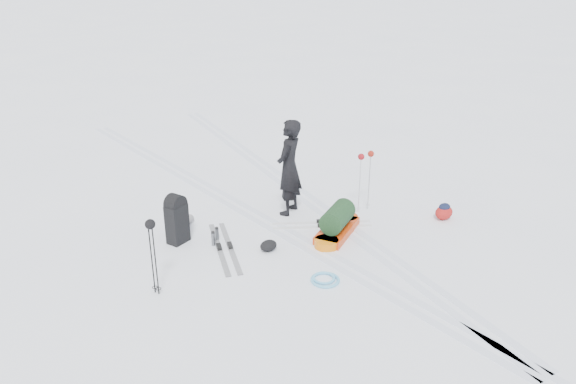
# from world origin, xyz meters

# --- Properties ---
(ground) EXTENTS (200.00, 200.00, 0.00)m
(ground) POSITION_xyz_m (0.00, 0.00, 0.00)
(ground) COLOR white
(ground) RESTS_ON ground
(snow_hill_backdrop) EXTENTS (359.50, 192.00, 162.45)m
(snow_hill_backdrop) POSITION_xyz_m (62.69, 84.02, -69.02)
(snow_hill_backdrop) COLOR white
(snow_hill_backdrop) RESTS_ON ground
(ski_tracks) EXTENTS (3.38, 17.97, 0.01)m
(ski_tracks) POSITION_xyz_m (0.61, 0.88, 0.00)
(ski_tracks) COLOR silver
(ski_tracks) RESTS_ON ground
(skier) EXTENTS (0.84, 0.76, 1.94)m
(skier) POSITION_xyz_m (0.57, 0.88, 0.97)
(skier) COLOR black
(skier) RESTS_ON ground
(pulk_sled) EXTENTS (1.53, 1.13, 0.58)m
(pulk_sled) POSITION_xyz_m (0.75, -0.43, 0.22)
(pulk_sled) COLOR #C0350B
(pulk_sled) RESTS_ON ground
(expedition_rucksack) EXTENTS (0.82, 0.89, 0.93)m
(expedition_rucksack) POSITION_xyz_m (-1.76, 1.06, 0.43)
(expedition_rucksack) COLOR black
(expedition_rucksack) RESTS_ON ground
(ski_poles_black) EXTENTS (0.16, 0.18, 1.26)m
(ski_poles_black) POSITION_xyz_m (-2.79, -0.36, 1.03)
(ski_poles_black) COLOR black
(ski_poles_black) RESTS_ON ground
(ski_poles_silver) EXTENTS (0.40, 0.15, 1.26)m
(ski_poles_silver) POSITION_xyz_m (1.85, 0.07, 1.06)
(ski_poles_silver) COLOR silver
(ski_poles_silver) RESTS_ON ground
(touring_skis_grey) EXTENTS (0.94, 1.95, 0.07)m
(touring_skis_grey) POSITION_xyz_m (-1.24, 0.30, 0.02)
(touring_skis_grey) COLOR #96999E
(touring_skis_grey) RESTS_ON ground
(touring_skis_white) EXTENTS (1.78, 1.24, 0.07)m
(touring_skis_white) POSITION_xyz_m (0.75, 0.03, 0.02)
(touring_skis_white) COLOR silver
(touring_skis_white) RESTS_ON ground
(rope_coil) EXTENTS (0.59, 0.59, 0.06)m
(rope_coil) POSITION_xyz_m (-0.45, -1.57, 0.03)
(rope_coil) COLOR #5AB2DB
(rope_coil) RESTS_ON ground
(small_daypack) EXTENTS (0.43, 0.35, 0.33)m
(small_daypack) POSITION_xyz_m (2.89, -1.13, 0.16)
(small_daypack) COLOR maroon
(small_daypack) RESTS_ON ground
(thermos_pair) EXTENTS (0.22, 0.22, 0.28)m
(thermos_pair) POSITION_xyz_m (-1.27, 0.58, 0.13)
(thermos_pair) COLOR #5A5C61
(thermos_pair) RESTS_ON ground
(stuff_sack) EXTENTS (0.38, 0.34, 0.20)m
(stuff_sack) POSITION_xyz_m (-0.65, -0.22, 0.10)
(stuff_sack) COLOR black
(stuff_sack) RESTS_ON ground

